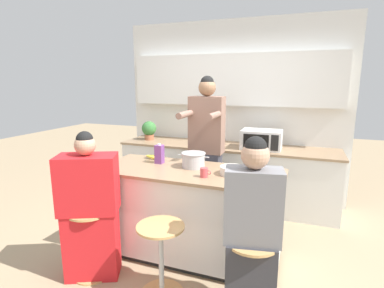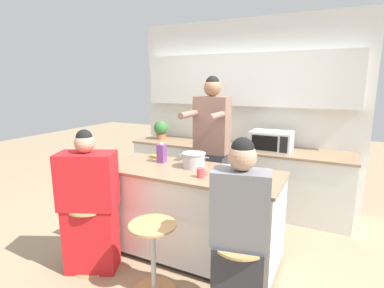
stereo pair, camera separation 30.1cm
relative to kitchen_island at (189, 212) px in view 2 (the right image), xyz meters
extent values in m
plane|color=tan|center=(0.00, 0.00, -0.47)|extent=(16.00, 16.00, 0.00)
cube|color=silver|center=(0.00, 1.87, 0.88)|extent=(3.39, 0.06, 2.70)
cube|color=white|center=(0.00, 1.76, 1.35)|extent=(3.12, 0.16, 0.75)
cube|color=white|center=(0.00, 1.49, -0.04)|extent=(3.12, 0.67, 0.85)
cube|color=#937556|center=(0.00, 1.49, 0.40)|extent=(3.15, 0.70, 0.03)
cube|color=black|center=(0.00, 0.00, -0.44)|extent=(1.74, 0.64, 0.06)
cube|color=white|center=(0.00, 0.00, 0.01)|extent=(1.82, 0.72, 0.84)
cube|color=#937556|center=(0.00, 0.00, 0.44)|extent=(1.86, 0.76, 0.03)
cylinder|color=tan|center=(-0.74, -0.63, -0.46)|extent=(0.38, 0.38, 0.01)
cylinder|color=#B7BABC|center=(-0.74, -0.63, -0.15)|extent=(0.04, 0.04, 0.61)
cylinder|color=tan|center=(-0.74, -0.63, 0.16)|extent=(0.40, 0.40, 0.02)
cylinder|color=#B7BABC|center=(0.00, -0.66, -0.15)|extent=(0.04, 0.04, 0.61)
cylinder|color=tan|center=(0.00, -0.66, 0.16)|extent=(0.40, 0.40, 0.02)
cylinder|color=#B7BABC|center=(0.74, -0.64, -0.15)|extent=(0.04, 0.04, 0.61)
cylinder|color=tan|center=(0.74, -0.64, 0.16)|extent=(0.40, 0.40, 0.02)
cube|color=#383842|center=(-0.04, 0.70, 0.00)|extent=(0.35, 0.23, 0.95)
cube|color=#896656|center=(-0.04, 0.70, 0.82)|extent=(0.41, 0.23, 0.68)
cylinder|color=#896656|center=(-0.21, 0.40, 0.97)|extent=(0.08, 0.37, 0.07)
cylinder|color=#896656|center=(0.13, 0.41, 0.97)|extent=(0.08, 0.37, 0.07)
sphere|color=#936B4C|center=(-0.04, 0.70, 1.26)|extent=(0.21, 0.21, 0.20)
sphere|color=black|center=(-0.04, 0.70, 1.31)|extent=(0.16, 0.16, 0.16)
cube|color=red|center=(-0.72, -0.64, -0.15)|extent=(0.54, 0.44, 0.64)
cube|color=red|center=(-0.72, -0.64, 0.43)|extent=(0.59, 0.47, 0.52)
sphere|color=tan|center=(-0.72, -0.64, 0.79)|extent=(0.24, 0.24, 0.18)
sphere|color=black|center=(-0.72, -0.64, 0.84)|extent=(0.19, 0.19, 0.15)
cube|color=#333338|center=(0.74, -0.64, -0.15)|extent=(0.41, 0.33, 0.64)
cube|color=slate|center=(0.74, -0.64, 0.45)|extent=(0.44, 0.29, 0.55)
sphere|color=tan|center=(0.74, -0.64, 0.82)|extent=(0.23, 0.23, 0.20)
sphere|color=black|center=(0.74, -0.64, 0.88)|extent=(0.19, 0.19, 0.16)
cylinder|color=#B7BABC|center=(0.01, 0.11, 0.53)|extent=(0.23, 0.23, 0.14)
cylinder|color=#B7BABC|center=(0.01, 0.11, 0.61)|extent=(0.25, 0.25, 0.01)
cylinder|color=#B7BABC|center=(-0.14, 0.11, 0.58)|extent=(0.05, 0.01, 0.01)
cylinder|color=#B7BABC|center=(0.15, 0.11, 0.58)|extent=(0.05, 0.01, 0.01)
cylinder|color=silver|center=(0.44, 0.00, 0.50)|extent=(0.23, 0.23, 0.08)
cylinder|color=#DB4C51|center=(0.21, -0.17, 0.50)|extent=(0.07, 0.07, 0.09)
torus|color=#DB4C51|center=(0.26, -0.17, 0.51)|extent=(0.04, 0.01, 0.04)
ellipsoid|color=yellow|center=(-0.55, 0.24, 0.49)|extent=(0.13, 0.05, 0.06)
ellipsoid|color=yellow|center=(-0.58, 0.28, 0.49)|extent=(0.10, 0.13, 0.06)
ellipsoid|color=yellow|center=(-0.51, 0.28, 0.49)|extent=(0.11, 0.12, 0.06)
cube|color=#7A428E|center=(-0.39, 0.13, 0.56)|extent=(0.08, 0.08, 0.20)
cylinder|color=white|center=(-0.39, 0.13, 0.67)|extent=(0.04, 0.04, 0.02)
cube|color=white|center=(0.51, 1.45, 0.54)|extent=(0.54, 0.38, 0.26)
cube|color=black|center=(0.46, 1.26, 0.54)|extent=(0.33, 0.01, 0.20)
cube|color=black|center=(0.71, 1.26, 0.54)|extent=(0.10, 0.01, 0.21)
cylinder|color=#A86042|center=(-1.26, 1.49, 0.46)|extent=(0.15, 0.15, 0.09)
sphere|color=#387538|center=(-1.26, 1.49, 0.60)|extent=(0.23, 0.23, 0.23)
camera|label=1|loc=(1.03, -2.69, 1.32)|focal=28.00mm
camera|label=2|loc=(1.31, -2.57, 1.32)|focal=28.00mm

